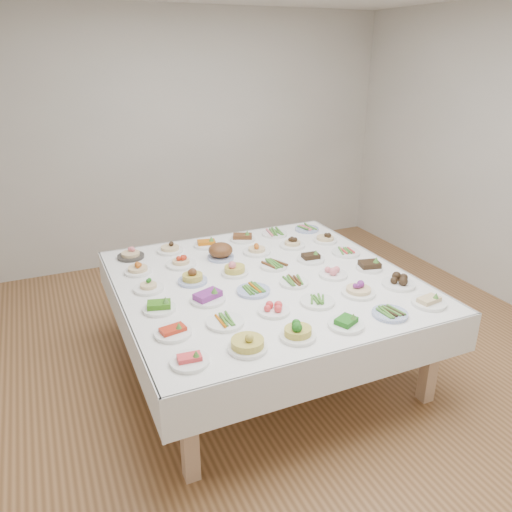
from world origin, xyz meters
name	(u,v)px	position (x,y,z in m)	size (l,w,h in m)	color
room_envelope	(285,129)	(0.00, 0.00, 1.83)	(5.02, 5.02, 2.81)	#98693F
display_table	(264,287)	(-0.17, -0.05, 0.68)	(2.13, 2.13, 0.75)	white
dish_0	(190,358)	(-1.00, -0.87, 0.78)	(0.21, 0.21, 0.09)	white
dish_1	(247,339)	(-0.66, -0.88, 0.82)	(0.23, 0.23, 0.14)	white
dish_2	(298,329)	(-0.34, -0.88, 0.81)	(0.22, 0.22, 0.13)	white
dish_3	(346,321)	(-0.01, -0.89, 0.79)	(0.22, 0.22, 0.09)	white
dish_4	(390,313)	(0.33, -0.89, 0.77)	(0.23, 0.23, 0.05)	#4C66B2
dish_5	(429,300)	(0.66, -0.87, 0.79)	(0.23, 0.23, 0.09)	white
dish_6	(173,330)	(-1.01, -0.54, 0.78)	(0.22, 0.22, 0.09)	white
dish_7	(225,321)	(-0.68, -0.55, 0.77)	(0.23, 0.23, 0.05)	white
dish_8	(274,307)	(-0.34, -0.54, 0.79)	(0.21, 0.21, 0.09)	white
dish_9	(317,301)	(-0.01, -0.55, 0.77)	(0.23, 0.23, 0.05)	white
dish_10	(359,286)	(0.32, -0.55, 0.81)	(0.24, 0.24, 0.14)	white
dish_11	(399,280)	(0.67, -0.55, 0.79)	(0.24, 0.24, 0.10)	white
dish_12	(159,304)	(-1.01, -0.21, 0.79)	(0.22, 0.22, 0.10)	white
dish_13	(208,294)	(-0.67, -0.21, 0.80)	(0.24, 0.24, 0.11)	white
dish_14	(253,290)	(-0.34, -0.22, 0.77)	(0.23, 0.23, 0.05)	#4C66B2
dish_15	(294,281)	(-0.01, -0.22, 0.77)	(0.21, 0.21, 0.05)	white
dish_16	(333,272)	(0.32, -0.22, 0.79)	(0.21, 0.21, 0.09)	white
dish_17	(370,264)	(0.65, -0.22, 0.79)	(0.20, 0.20, 0.10)	white
dish_18	(148,284)	(-1.00, 0.12, 0.79)	(0.21, 0.21, 0.10)	white
dish_19	(192,275)	(-0.68, 0.11, 0.81)	(0.21, 0.21, 0.13)	#4C66B2
dish_20	(235,267)	(-0.34, 0.12, 0.81)	(0.22, 0.22, 0.13)	white
dish_21	(274,264)	(-0.01, 0.12, 0.77)	(0.22, 0.21, 0.05)	white
dish_22	(311,257)	(0.32, 0.12, 0.78)	(0.22, 0.22, 0.09)	white
dish_23	(346,251)	(0.67, 0.12, 0.77)	(0.23, 0.23, 0.05)	white
dish_24	(138,267)	(-1.01, 0.45, 0.80)	(0.20, 0.20, 0.11)	white
dish_25	(181,260)	(-0.67, 0.45, 0.80)	(0.23, 0.23, 0.11)	white
dish_26	(221,251)	(-0.33, 0.46, 0.82)	(0.22, 0.22, 0.14)	#4C66B2
dish_27	(257,248)	(-0.01, 0.45, 0.80)	(0.23, 0.23, 0.11)	white
dish_28	(292,241)	(0.33, 0.46, 0.80)	(0.22, 0.22, 0.11)	white
dish_29	(325,237)	(0.66, 0.45, 0.80)	(0.21, 0.21, 0.11)	white
dish_30	(130,252)	(-1.00, 0.78, 0.80)	(0.22, 0.22, 0.11)	#2F2D2A
dish_31	(170,246)	(-0.67, 0.78, 0.80)	(0.22, 0.22, 0.11)	white
dish_32	(206,242)	(-0.35, 0.77, 0.79)	(0.21, 0.21, 0.10)	white
dish_33	(243,236)	(0.00, 0.78, 0.79)	(0.22, 0.22, 0.10)	white
dish_34	(275,232)	(0.32, 0.79, 0.78)	(0.23, 0.23, 0.06)	white
dish_35	(307,228)	(0.66, 0.78, 0.77)	(0.22, 0.22, 0.05)	#4C66B2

